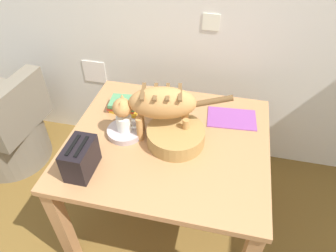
% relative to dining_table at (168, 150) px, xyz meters
% --- Properties ---
extents(wall_rear, '(4.73, 0.11, 2.50)m').
position_rel_dining_table_xyz_m(wall_rear, '(0.05, 0.79, 0.60)').
color(wall_rear, silver).
rests_on(wall_rear, ground_plane).
extents(dining_table, '(1.13, 0.99, 0.74)m').
position_rel_dining_table_xyz_m(dining_table, '(0.00, 0.00, 0.00)').
color(dining_table, '#B57F50').
rests_on(dining_table, ground_plane).
extents(cat, '(0.63, 0.23, 0.32)m').
position_rel_dining_table_xyz_m(cat, '(-0.05, 0.03, 0.30)').
color(cat, tan).
rests_on(cat, dining_table).
extents(saucer_bowl, '(0.21, 0.21, 0.04)m').
position_rel_dining_table_xyz_m(saucer_bowl, '(-0.25, -0.01, 0.11)').
color(saucer_bowl, '#BBA9AD').
rests_on(saucer_bowl, dining_table).
extents(coffee_mug, '(0.13, 0.09, 0.09)m').
position_rel_dining_table_xyz_m(coffee_mug, '(-0.25, -0.01, 0.17)').
color(coffee_mug, white).
rests_on(coffee_mug, saucer_bowl).
extents(magazine, '(0.31, 0.22, 0.01)m').
position_rel_dining_table_xyz_m(magazine, '(0.34, 0.26, 0.09)').
color(magazine, '#8E4597').
rests_on(magazine, dining_table).
extents(book_stack, '(0.20, 0.15, 0.07)m').
position_rel_dining_table_xyz_m(book_stack, '(-0.33, 0.21, 0.12)').
color(book_stack, yellow).
rests_on(book_stack, dining_table).
extents(wicker_basket, '(0.32, 0.32, 0.09)m').
position_rel_dining_table_xyz_m(wicker_basket, '(0.05, -0.01, 0.14)').
color(wicker_basket, '#A98145').
rests_on(wicker_basket, dining_table).
extents(toaster, '(0.12, 0.20, 0.18)m').
position_rel_dining_table_xyz_m(toaster, '(-0.37, -0.32, 0.17)').
color(toaster, black).
rests_on(toaster, dining_table).
extents(wicker_armchair, '(0.62, 0.63, 0.78)m').
position_rel_dining_table_xyz_m(wicker_armchair, '(-1.37, 0.25, -0.37)').
color(wicker_armchair, '#766C5B').
rests_on(wicker_armchair, ground_plane).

